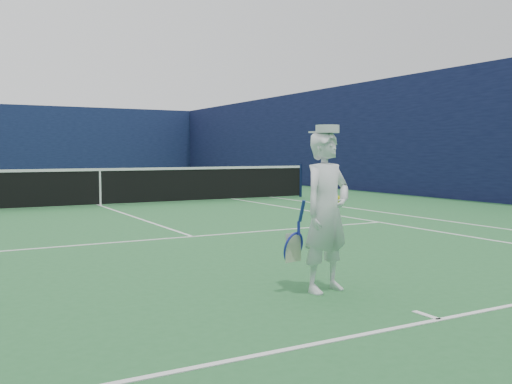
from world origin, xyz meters
TOP-DOWN VIEW (x-y plane):
  - ground at (0.00, 0.00)m, footprint 80.00×80.00m
  - court_markings at (0.00, 0.00)m, footprint 11.03×23.83m
  - windscreen_fence at (0.00, 0.00)m, footprint 20.12×36.12m
  - tennis_net at (0.00, 0.00)m, footprint 12.88×0.09m
  - tennis_player at (-0.25, -10.58)m, footprint 0.80×0.51m

SIDE VIEW (x-z plane):
  - ground at x=0.00m, z-range 0.00..0.00m
  - court_markings at x=0.00m, z-range 0.00..0.01m
  - tennis_net at x=0.00m, z-range 0.02..1.09m
  - tennis_player at x=-0.25m, z-range -0.02..1.69m
  - windscreen_fence at x=0.00m, z-range 0.00..4.00m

